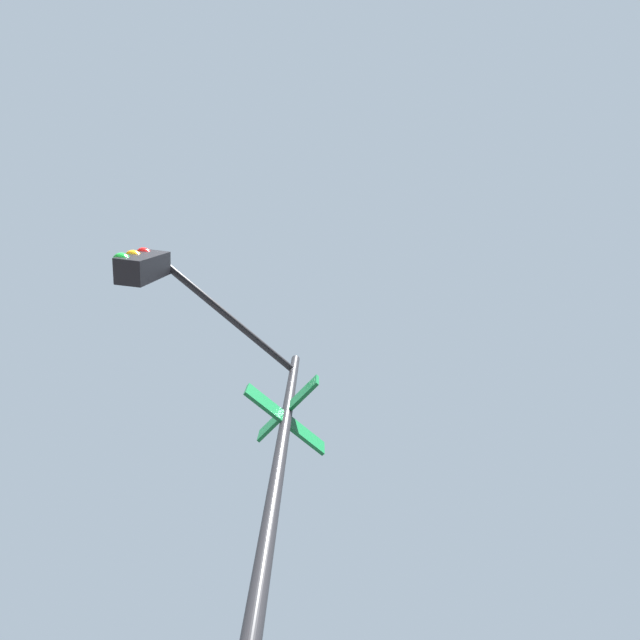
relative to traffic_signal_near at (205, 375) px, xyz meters
name	(u,v)px	position (x,y,z in m)	size (l,w,h in m)	color
traffic_signal_near	(205,375)	(0.00, 0.00, 0.00)	(2.48, 1.91, 6.29)	black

